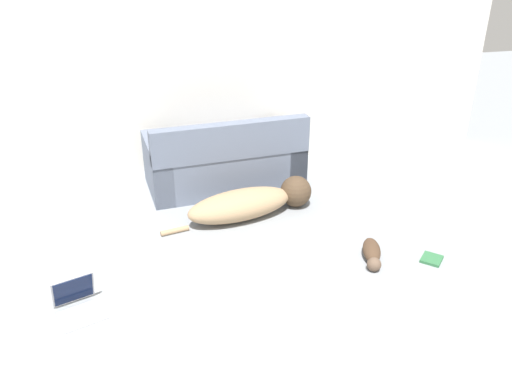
# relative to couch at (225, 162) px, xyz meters

# --- Properties ---
(wall_back) EXTENTS (7.29, 0.06, 2.46)m
(wall_back) POSITION_rel_couch_xyz_m (-0.17, 0.62, 0.96)
(wall_back) COLOR silver
(wall_back) RESTS_ON ground_plane
(couch) EXTENTS (1.69, 0.94, 0.80)m
(couch) POSITION_rel_couch_xyz_m (0.00, 0.00, 0.00)
(couch) COLOR slate
(couch) RESTS_ON ground_plane
(dog) EXTENTS (1.56, 0.60, 0.31)m
(dog) POSITION_rel_couch_xyz_m (0.11, -0.77, -0.13)
(dog) COLOR #A38460
(dog) RESTS_ON ground_plane
(cat) EXTENTS (0.28, 0.52, 0.12)m
(cat) POSITION_rel_couch_xyz_m (0.89, -1.77, -0.21)
(cat) COLOR #473323
(cat) RESTS_ON ground_plane
(laptop_open) EXTENTS (0.39, 0.41, 0.26)m
(laptop_open) POSITION_rel_couch_xyz_m (-1.45, -1.83, -0.19)
(laptop_open) COLOR #B7B7BC
(laptop_open) RESTS_ON ground_plane
(book_green) EXTENTS (0.23, 0.23, 0.02)m
(book_green) POSITION_rel_couch_xyz_m (1.36, -1.92, -0.26)
(book_green) COLOR #2D663D
(book_green) RESTS_ON ground_plane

